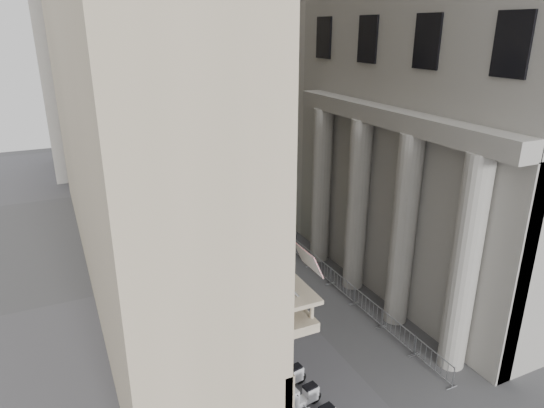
{
  "coord_description": "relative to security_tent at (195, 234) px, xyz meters",
  "views": [
    {
      "loc": [
        -11.01,
        -7.27,
        14.6
      ],
      "look_at": [
        0.67,
        17.76,
        4.5
      ],
      "focal_mm": 32.0,
      "sensor_mm": 36.0,
      "label": 1
    }
  ],
  "objects": [
    {
      "name": "scooter_5",
      "position": [
        0.38,
        -9.75,
        -2.43
      ],
      "size": [
        1.47,
        0.76,
        1.5
      ],
      "primitive_type": null,
      "rotation": [
        0.0,
        0.0,
        1.72
      ],
      "color": "silver",
      "rests_on": "ground"
    },
    {
      "name": "scooter_15",
      "position": [
        0.38,
        3.15,
        -2.43
      ],
      "size": [
        1.47,
        0.76,
        1.5
      ],
      "primitive_type": null,
      "rotation": [
        0.0,
        0.0,
        1.72
      ],
      "color": "silver",
      "rests_on": "ground"
    },
    {
      "name": "far_building",
      "position": [
        3.6,
        28.0,
        12.57
      ],
      "size": [
        22.0,
        10.0,
        30.0
      ],
      "primitive_type": "cube",
      "color": "#B4B1AA",
      "rests_on": "ground"
    },
    {
      "name": "scooter_10",
      "position": [
        0.38,
        -3.3,
        -2.43
      ],
      "size": [
        1.47,
        0.76,
        1.5
      ],
      "primitive_type": null,
      "rotation": [
        0.0,
        0.0,
        1.72
      ],
      "color": "silver",
      "rests_on": "ground"
    },
    {
      "name": "scooter_12",
      "position": [
        0.38,
        -0.72,
        -2.43
      ],
      "size": [
        1.47,
        0.76,
        1.5
      ],
      "primitive_type": null,
      "rotation": [
        0.0,
        0.0,
        1.72
      ],
      "color": "silver",
      "rests_on": "ground"
    },
    {
      "name": "scooter_4",
      "position": [
        0.38,
        -11.04,
        -2.43
      ],
      "size": [
        1.47,
        0.76,
        1.5
      ],
      "primitive_type": null,
      "rotation": [
        0.0,
        0.0,
        1.72
      ],
      "color": "silver",
      "rests_on": "ground"
    },
    {
      "name": "scooter_9",
      "position": [
        0.38,
        -4.59,
        -2.43
      ],
      "size": [
        1.47,
        0.76,
        1.5
      ],
      "primitive_type": null,
      "rotation": [
        0.0,
        0.0,
        1.72
      ],
      "color": "silver",
      "rests_on": "ground"
    },
    {
      "name": "barrier_1",
      "position": [
        6.72,
        -11.59,
        -2.43
      ],
      "size": [
        0.6,
        2.4,
        1.1
      ],
      "primitive_type": null,
      "color": "#96989D",
      "rests_on": "ground"
    },
    {
      "name": "pedestrian_c",
      "position": [
        1.6,
        16.0,
        -1.54
      ],
      "size": [
        1.03,
        0.88,
        1.78
      ],
      "primitive_type": "imported",
      "rotation": [
        0.0,
        0.0,
        3.57
      ],
      "color": "black",
      "rests_on": "ground"
    },
    {
      "name": "scooter_8",
      "position": [
        0.38,
        -5.88,
        -2.43
      ],
      "size": [
        1.47,
        0.76,
        1.5
      ],
      "primitive_type": null,
      "rotation": [
        0.0,
        0.0,
        1.72
      ],
      "color": "silver",
      "rests_on": "ground"
    },
    {
      "name": "scooter_7",
      "position": [
        0.38,
        -7.17,
        -2.43
      ],
      "size": [
        1.47,
        0.76,
        1.5
      ],
      "primitive_type": null,
      "rotation": [
        0.0,
        0.0,
        1.72
      ],
      "color": "silver",
      "rests_on": "ground"
    },
    {
      "name": "iron_fence",
      "position": [
        -0.7,
        -2.0,
        -2.43
      ],
      "size": [
        0.3,
        28.0,
        1.4
      ],
      "primitive_type": null,
      "color": "black",
      "rests_on": "ground"
    },
    {
      "name": "scooter_11",
      "position": [
        0.38,
        -2.01,
        -2.43
      ],
      "size": [
        1.47,
        0.76,
        1.5
      ],
      "primitive_type": null,
      "rotation": [
        0.0,
        0.0,
        1.72
      ],
      "color": "silver",
      "rests_on": "ground"
    },
    {
      "name": "barrier_4",
      "position": [
        6.72,
        -4.09,
        -2.43
      ],
      "size": [
        0.6,
        2.4,
        1.1
      ],
      "primitive_type": null,
      "color": "#96989D",
      "rests_on": "ground"
    },
    {
      "name": "blue_awning",
      "position": [
        7.75,
        6.0,
        -2.43
      ],
      "size": [
        1.6,
        3.0,
        3.0
      ],
      "primitive_type": null,
      "color": "navy",
      "rests_on": "ground"
    },
    {
      "name": "scooter_6",
      "position": [
        0.38,
        -8.46,
        -2.43
      ],
      "size": [
        1.47,
        0.76,
        1.5
      ],
      "primitive_type": null,
      "rotation": [
        0.0,
        0.0,
        1.72
      ],
      "color": "silver",
      "rests_on": "ground"
    },
    {
      "name": "pedestrian_a",
      "position": [
        5.8,
        7.25,
        -1.63
      ],
      "size": [
        0.63,
        0.45,
        1.61
      ],
      "primitive_type": "imported",
      "rotation": [
        0.0,
        0.0,
        3.03
      ],
      "color": "black",
      "rests_on": "ground"
    },
    {
      "name": "info_kiosk",
      "position": [
        0.24,
        4.22,
        -1.54
      ],
      "size": [
        0.38,
        0.86,
        1.76
      ],
      "rotation": [
        0.0,
        0.0,
        -0.15
      ],
      "color": "black",
      "rests_on": "ground"
    },
    {
      "name": "street_lamp",
      "position": [
        -0.25,
        -1.51,
        2.91
      ],
      "size": [
        2.74,
        1.22,
        8.89
      ],
      "rotation": [
        0.0,
        0.0,
        0.37
      ],
      "color": "#95989D",
      "rests_on": "ground"
    },
    {
      "name": "barrier_0",
      "position": [
        6.72,
        -14.09,
        -2.43
      ],
      "size": [
        0.6,
        2.4,
        1.1
      ],
      "primitive_type": null,
      "color": "#96989D",
      "rests_on": "ground"
    },
    {
      "name": "scooter_3",
      "position": [
        0.38,
        -12.33,
        -2.43
      ],
      "size": [
        1.47,
        0.76,
        1.5
      ],
      "primitive_type": null,
      "rotation": [
        0.0,
        0.0,
        1.72
      ],
      "color": "silver",
      "rests_on": "ground"
    },
    {
      "name": "barrier_2",
      "position": [
        6.72,
        -9.09,
        -2.43
      ],
      "size": [
        0.6,
        2.4,
        1.1
      ],
      "primitive_type": null,
      "color": "#96989D",
      "rests_on": "ground"
    },
    {
      "name": "scooter_14",
      "position": [
        0.38,
        1.86,
        -2.43
      ],
      "size": [
        1.47,
        0.76,
        1.5
      ],
      "primitive_type": null,
      "rotation": [
        0.0,
        0.0,
        1.72
      ],
      "color": "silver",
      "rests_on": "ground"
    },
    {
      "name": "barrier_3",
      "position": [
        6.72,
        -6.59,
        -2.43
      ],
      "size": [
        0.6,
        2.4,
        1.1
      ],
      "primitive_type": null,
      "color": "#96989D",
      "rests_on": "ground"
    },
    {
      "name": "scooter_13",
      "position": [
        0.38,
        0.57,
        -2.43
      ],
      "size": [
        1.47,
        0.76,
        1.5
      ],
      "primitive_type": null,
      "rotation": [
        0.0,
        0.0,
        1.72
      ],
      "color": "silver",
      "rests_on": "ground"
    },
    {
      "name": "barrier_5",
      "position": [
        6.72,
        -1.59,
        -2.43
      ],
      "size": [
        0.6,
        2.4,
        1.1
      ],
      "primitive_type": null,
      "color": "#96989D",
      "rests_on": "ground"
    },
    {
      "name": "scooter_2",
      "position": [
        0.38,
        -13.62,
        -2.43
      ],
      "size": [
        1.47,
        0.76,
        1.5
      ],
      "primitive_type": null,
      "rotation": [
        0.0,
        0.0,
        1.72
      ],
      "color": "silver",
      "rests_on": "ground"
    },
    {
      "name": "pedestrian_b",
      "position": [
        5.82,
        12.48,
        -1.5
      ],
      "size": [
        1.12,
        1.03,
        1.86
      ],
      "primitive_type": "imported",
      "rotation": [
        0.0,
        0.0,
        2.69
      ],
      "color": "black",
      "rests_on": "ground"
    },
    {
      "name": "security_tent",
      "position": [
        0.0,
        0.0,
        0.0
      ],
      "size": [
        3.58,
        3.58,
        2.91
      ],
      "color": "silver",
      "rests_on": "ground"
    }
  ]
}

